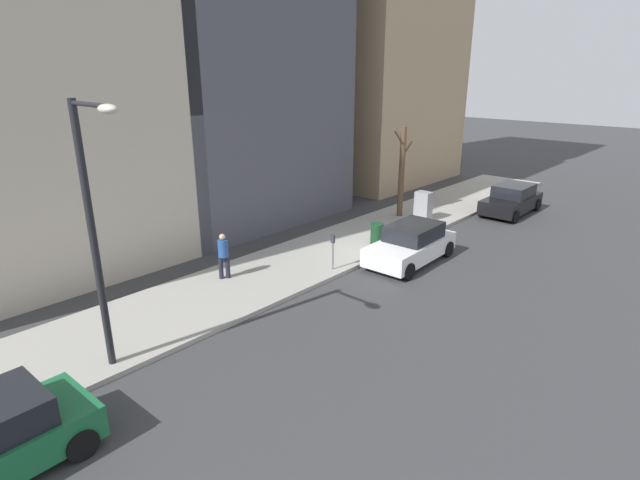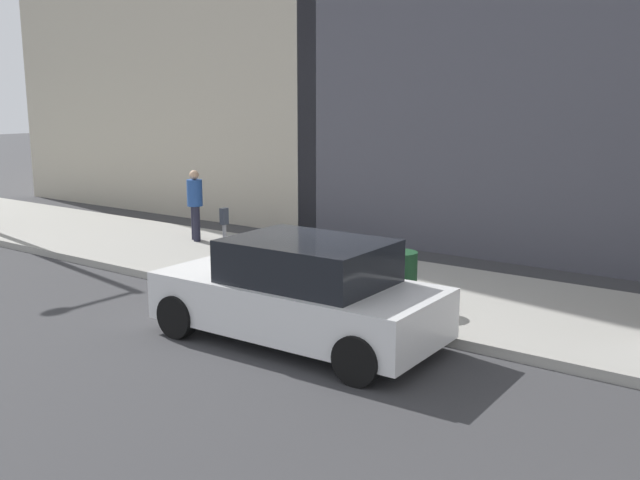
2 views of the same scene
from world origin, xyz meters
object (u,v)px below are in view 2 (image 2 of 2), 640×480
(parked_car_white, at_px, (300,293))
(pedestrian_near_meter, at_px, (195,201))
(trash_bin, at_px, (400,279))
(parking_meter, at_px, (225,236))

(parked_car_white, relative_size, pedestrian_near_meter, 2.56)
(pedestrian_near_meter, bearing_deg, trash_bin, 16.28)
(parking_meter, distance_m, pedestrian_near_meter, 3.96)
(trash_bin, bearing_deg, parking_meter, 97.49)
(parked_car_white, height_order, pedestrian_near_meter, pedestrian_near_meter)
(parked_car_white, xyz_separation_m, trash_bin, (1.98, -0.48, -0.14))
(parking_meter, bearing_deg, trash_bin, -82.51)
(parked_car_white, height_order, parking_meter, parked_car_white)
(parking_meter, height_order, pedestrian_near_meter, pedestrian_near_meter)
(pedestrian_near_meter, bearing_deg, parking_meter, -3.93)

